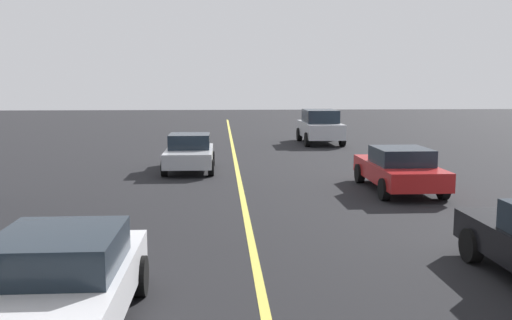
{
  "coord_description": "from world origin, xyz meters",
  "views": [
    {
      "loc": [
        7.68,
        0.63,
        3.33
      ],
      "look_at": [
        17.67,
        0.0,
        1.97
      ],
      "focal_mm": 39.79,
      "sensor_mm": 36.0,
      "label": 1
    }
  ],
  "objects_px": {
    "car_white_near": "(57,285)",
    "car_silver_mid": "(190,152)",
    "car_red_parked_a": "(399,169)",
    "car_silver_oncoming": "(320,126)"
  },
  "relations": [
    {
      "from": "car_white_near",
      "to": "car_silver_mid",
      "type": "distance_m",
      "value": 14.43
    },
    {
      "from": "car_silver_oncoming",
      "to": "car_white_near",
      "type": "relative_size",
      "value": 1.07
    },
    {
      "from": "car_red_parked_a",
      "to": "car_silver_mid",
      "type": "height_order",
      "value": "car_silver_mid"
    },
    {
      "from": "car_red_parked_a",
      "to": "car_white_near",
      "type": "height_order",
      "value": "same"
    },
    {
      "from": "car_red_parked_a",
      "to": "car_silver_mid",
      "type": "bearing_deg",
      "value": 55.66
    },
    {
      "from": "car_silver_oncoming",
      "to": "car_silver_mid",
      "type": "xyz_separation_m",
      "value": [
        -9.53,
        6.73,
        -0.27
      ]
    },
    {
      "from": "car_silver_oncoming",
      "to": "car_white_near",
      "type": "height_order",
      "value": "car_silver_oncoming"
    },
    {
      "from": "car_silver_oncoming",
      "to": "car_white_near",
      "type": "xyz_separation_m",
      "value": [
        -23.92,
        7.69,
        -0.27
      ]
    },
    {
      "from": "car_red_parked_a",
      "to": "car_white_near",
      "type": "xyz_separation_m",
      "value": [
        -9.8,
        7.69,
        0.0
      ]
    },
    {
      "from": "car_silver_mid",
      "to": "car_silver_oncoming",
      "type": "bearing_deg",
      "value": -35.23
    }
  ]
}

